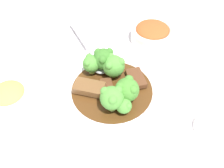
{
  "coord_description": "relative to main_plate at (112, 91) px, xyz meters",
  "views": [
    {
      "loc": [
        -0.34,
        0.16,
        0.46
      ],
      "look_at": [
        0.0,
        0.0,
        0.03
      ],
      "focal_mm": 42.0,
      "sensor_mm": 36.0,
      "label": 1
    }
  ],
  "objects": [
    {
      "name": "broccoli_floret_5",
      "position": [
        -0.04,
        -0.01,
        0.04
      ],
      "size": [
        0.05,
        0.05,
        0.06
      ],
      "color": "#7FA84C",
      "rests_on": "main_plate"
    },
    {
      "name": "broccoli_floret_1",
      "position": [
        0.06,
        -0.01,
        0.04
      ],
      "size": [
        0.05,
        0.05,
        0.06
      ],
      "color": "#8EB756",
      "rests_on": "main_plate"
    },
    {
      "name": "broccoli_floret_2",
      "position": [
        -0.07,
        0.01,
        0.03
      ],
      "size": [
        0.03,
        0.03,
        0.04
      ],
      "color": "#8EB756",
      "rests_on": "main_plate"
    },
    {
      "name": "ground_plane",
      "position": [
        0.0,
        0.0,
        -0.01
      ],
      "size": [
        4.0,
        4.0,
        0.0
      ],
      "primitive_type": "plane",
      "color": "silver"
    },
    {
      "name": "main_plate",
      "position": [
        0.0,
        0.0,
        0.0
      ],
      "size": [
        0.29,
        0.29,
        0.02
      ],
      "color": "white",
      "rests_on": "ground_plane"
    },
    {
      "name": "side_bowl_kimchi",
      "position": [
        0.13,
        -0.18,
        0.01
      ],
      "size": [
        0.11,
        0.11,
        0.05
      ],
      "color": "white",
      "rests_on": "ground_plane"
    },
    {
      "name": "broccoli_floret_0",
      "position": [
        0.07,
        0.02,
        0.04
      ],
      "size": [
        0.04,
        0.04,
        0.05
      ],
      "color": "#8EB756",
      "rests_on": "main_plate"
    },
    {
      "name": "sauce_dish",
      "position": [
        -0.17,
        -0.14,
        -0.0
      ],
      "size": [
        0.07,
        0.07,
        0.01
      ],
      "color": "white",
      "rests_on": "ground_plane"
    },
    {
      "name": "side_bowl_appetizer",
      "position": [
        0.06,
        0.21,
        0.02
      ],
      "size": [
        0.09,
        0.09,
        0.05
      ],
      "color": "white",
      "rests_on": "ground_plane"
    },
    {
      "name": "beef_strip_0",
      "position": [
        0.0,
        -0.06,
        0.01
      ],
      "size": [
        0.06,
        0.04,
        0.01
      ],
      "color": "#56331E",
      "rests_on": "main_plate"
    },
    {
      "name": "beef_strip_1",
      "position": [
        0.0,
        0.01,
        0.01
      ],
      "size": [
        0.06,
        0.04,
        0.01
      ],
      "color": "#56331E",
      "rests_on": "main_plate"
    },
    {
      "name": "beef_strip_2",
      "position": [
        0.02,
        0.05,
        0.02
      ],
      "size": [
        0.07,
        0.08,
        0.02
      ],
      "color": "brown",
      "rests_on": "main_plate"
    },
    {
      "name": "serving_spoon",
      "position": [
        0.1,
        0.0,
        0.02
      ],
      "size": [
        0.23,
        0.04,
        0.01
      ],
      "color": "#B7B7BC",
      "rests_on": "main_plate"
    },
    {
      "name": "broccoli_floret_4",
      "position": [
        -0.05,
        0.02,
        0.04
      ],
      "size": [
        0.05,
        0.05,
        0.06
      ],
      "color": "#7FA84C",
      "rests_on": "main_plate"
    },
    {
      "name": "broccoli_floret_3",
      "position": [
        0.04,
        -0.02,
        0.04
      ],
      "size": [
        0.05,
        0.05,
        0.05
      ],
      "color": "#8EB756",
      "rests_on": "main_plate"
    }
  ]
}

